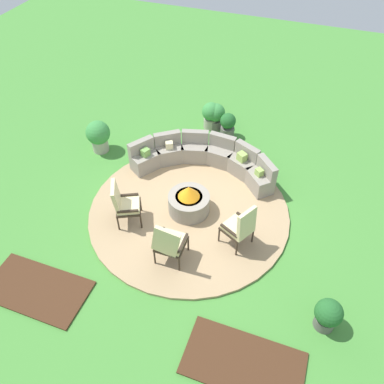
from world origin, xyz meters
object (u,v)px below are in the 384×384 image
potted_plant_0 (328,315)px  potted_plant_1 (98,135)px  fire_pit (189,201)px  lounge_chair_front_right (169,242)px  potted_plant_3 (211,114)px  lounge_chair_front_left (124,203)px  potted_plant_4 (216,116)px  potted_plant_2 (228,125)px  curved_stone_bench (205,158)px  lounge_chair_back_left (241,226)px

potted_plant_0 → potted_plant_1: bearing=153.8°
fire_pit → lounge_chair_front_right: 1.45m
lounge_chair_front_right → potted_plant_0: lounge_chair_front_right is taller
potted_plant_1 → potted_plant_3: size_ratio=1.13×
lounge_chair_front_right → potted_plant_0: bearing=-7.0°
lounge_chair_front_left → potted_plant_0: bearing=51.2°
potted_plant_3 → potted_plant_4: (0.13, 0.03, -0.03)m
potted_plant_2 → potted_plant_3: (-0.57, 0.26, 0.05)m
potted_plant_2 → potted_plant_4: size_ratio=0.96×
lounge_chair_front_left → potted_plant_0: lounge_chair_front_left is taller
potted_plant_2 → lounge_chair_front_left: bearing=-107.3°
curved_stone_bench → potted_plant_1: 2.88m
lounge_chair_front_left → potted_plant_2: (1.20, 3.83, -0.24)m
lounge_chair_back_left → potted_plant_2: lounge_chair_back_left is taller
potted_plant_1 → lounge_chair_back_left: bearing=-23.3°
potted_plant_0 → potted_plant_1: size_ratio=0.77×
curved_stone_bench → lounge_chair_front_left: size_ratio=3.35×
fire_pit → lounge_chair_front_left: (-1.20, -0.76, 0.28)m
fire_pit → potted_plant_3: size_ratio=1.19×
lounge_chair_front_right → potted_plant_1: (-3.13, 2.73, -0.13)m
lounge_chair_front_right → potted_plant_1: bearing=138.0°
curved_stone_bench → potted_plant_1: potted_plant_1 is taller
potted_plant_0 → fire_pit: bearing=151.4°
fire_pit → potted_plant_3: fire_pit is taller
curved_stone_bench → lounge_chair_front_left: lounge_chair_front_left is taller
fire_pit → potted_plant_4: fire_pit is taller
lounge_chair_front_left → potted_plant_4: bearing=143.5°
potted_plant_3 → lounge_chair_front_right: bearing=-81.8°
fire_pit → potted_plant_2: 3.07m
potted_plant_0 → potted_plant_4: bearing=125.5°
lounge_chair_front_right → curved_stone_bench: bearing=94.2°
lounge_chair_front_right → potted_plant_2: 4.50m
fire_pit → potted_plant_4: size_ratio=1.23×
fire_pit → potted_plant_4: 3.39m
potted_plant_3 → potted_plant_4: size_ratio=1.04×
lounge_chair_front_left → potted_plant_4: size_ratio=1.43×
lounge_chair_back_left → potted_plant_0: lounge_chair_back_left is taller
curved_stone_bench → potted_plant_4: bearing=99.1°
lounge_chair_front_right → potted_plant_1: size_ratio=1.29×
lounge_chair_front_left → potted_plant_3: lounge_chair_front_left is taller
lounge_chair_front_left → potted_plant_1: bearing=-164.9°
curved_stone_bench → potted_plant_2: 1.58m
lounge_chair_front_left → potted_plant_1: 2.76m
lounge_chair_front_right → lounge_chair_back_left: bearing=35.4°
lounge_chair_back_left → potted_plant_2: (-1.31, 3.62, -0.24)m
fire_pit → potted_plant_1: 3.29m
lounge_chair_front_left → lounge_chair_front_right: 1.47m
fire_pit → potted_plant_2: bearing=90.0°
fire_pit → lounge_chair_front_left: 1.44m
curved_stone_bench → potted_plant_3: curved_stone_bench is taller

